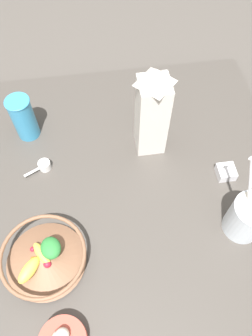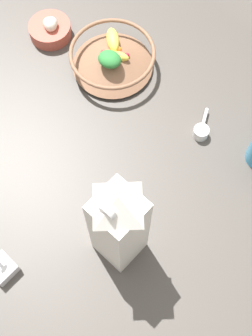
{
  "view_description": "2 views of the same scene",
  "coord_description": "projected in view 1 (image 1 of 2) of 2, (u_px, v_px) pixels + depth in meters",
  "views": [
    {
      "loc": [
        -0.41,
        0.02,
        0.88
      ],
      "look_at": [
        0.06,
        -0.04,
        0.11
      ],
      "focal_mm": 35.0,
      "sensor_mm": 36.0,
      "label": 1
    },
    {
      "loc": [
        0.36,
        -0.31,
        1.02
      ],
      "look_at": [
        0.08,
        -0.01,
        0.08
      ],
      "focal_mm": 50.0,
      "sensor_mm": 36.0,
      "label": 2
    }
  ],
  "objects": [
    {
      "name": "countertop",
      "position": [
        115.0,
        202.0,
        0.95
      ],
      "size": [
        1.06,
        1.06,
        0.03
      ],
      "color": "#47423D",
      "rests_on": "ground_plane"
    },
    {
      "name": "fruit_bowl",
      "position": [
        44.0,
        258.0,
        0.81
      ],
      "size": [
        0.21,
        0.21,
        0.08
      ],
      "color": "brown",
      "rests_on": "countertop"
    },
    {
      "name": "ground_plane",
      "position": [
        115.0,
        205.0,
        0.96
      ],
      "size": [
        6.0,
        6.0,
        0.0
      ],
      "primitive_type": "plane",
      "color": "#4C4742"
    },
    {
      "name": "spice_jar",
      "position": [
        226.0,
        172.0,
        0.97
      ],
      "size": [
        0.05,
        0.05,
        0.03
      ],
      "color": "silver",
      "rests_on": "countertop"
    },
    {
      "name": "drinking_cup",
      "position": [
        23.0,
        117.0,
        0.99
      ],
      "size": [
        0.07,
        0.07,
        0.15
      ],
      "color": "#3893C6",
      "rests_on": "countertop"
    },
    {
      "name": "measuring_scoop",
      "position": [
        44.0,
        166.0,
        0.98
      ],
      "size": [
        0.05,
        0.08,
        0.03
      ],
      "color": "white",
      "rests_on": "countertop"
    },
    {
      "name": "yogurt_tub",
      "position": [
        248.0,
        217.0,
        0.84
      ],
      "size": [
        0.13,
        0.1,
        0.25
      ],
      "color": "silver",
      "rests_on": "countertop"
    },
    {
      "name": "milk_carton",
      "position": [
        152.0,
        111.0,
        0.91
      ],
      "size": [
        0.08,
        0.08,
        0.31
      ],
      "color": "silver",
      "rests_on": "countertop"
    }
  ]
}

